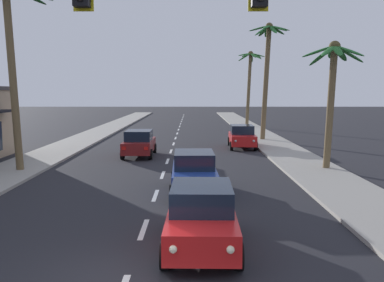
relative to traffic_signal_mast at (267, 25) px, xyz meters
name	(u,v)px	position (x,y,z in m)	size (l,w,h in m)	color
ground_plane	(124,281)	(-3.04, 0.02, -5.50)	(220.00, 220.00, 0.00)	#232328
sidewalk_right	(285,152)	(4.76, 20.02, -5.43)	(3.20, 110.00, 0.14)	#9E998E
sidewalk_left	(53,152)	(-10.84, 20.02, -5.43)	(3.20, 110.00, 0.14)	#9E998E
lane_markings	(176,153)	(-2.58, 19.96, -5.50)	(4.28, 88.63, 0.01)	silver
traffic_signal_mast	(267,25)	(0.00, 0.00, 0.00)	(11.00, 0.41, 7.54)	#2D2D33
sedan_lead_at_stop_bar	(200,216)	(-1.32, 2.13, -4.65)	(2.01, 4.48, 1.68)	red
sedan_third_in_queue	(193,172)	(-1.48, 8.54, -4.65)	(2.02, 4.48, 1.68)	navy
sedan_oncoming_far	(138,143)	(-4.97, 18.74, -4.65)	(1.95, 4.45, 1.68)	maroon
sedan_parked_nearest_kerb	(241,136)	(2.12, 22.92, -4.65)	(2.05, 4.49, 1.68)	red
palm_left_second	(8,43)	(-10.69, 13.12, 1.07)	(4.57, 4.00, 9.63)	brown
palm_right_second	(331,78)	(5.71, 13.69, -0.67)	(3.20, 3.32, 6.74)	brown
palm_right_third	(266,62)	(4.69, 27.67, 1.10)	(3.37, 3.17, 9.79)	brown
palm_right_farthest	(248,74)	(5.06, 41.69, 0.66)	(3.25, 3.19, 8.74)	brown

